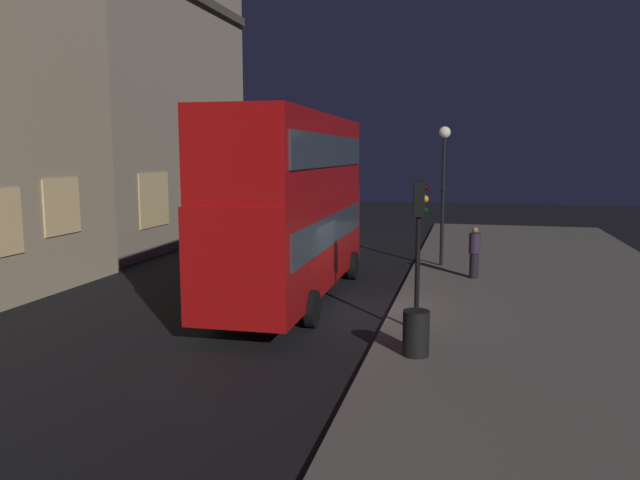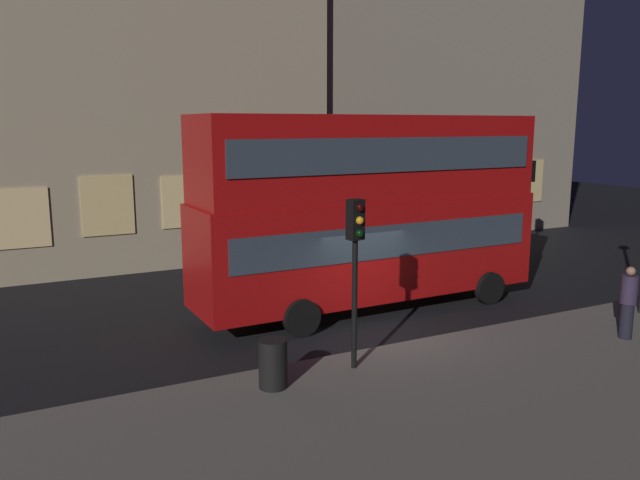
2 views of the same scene
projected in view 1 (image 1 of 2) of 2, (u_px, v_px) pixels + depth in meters
ground_plane at (357, 312)px, 17.46m from camera, size 80.00×80.00×0.00m
sidewalk_slab at (571, 322)px, 16.12m from camera, size 44.00×9.47×0.12m
building_plain_facade at (105, 89)px, 30.46m from camera, size 14.43×9.29×15.23m
double_decker_bus at (292, 199)px, 18.46m from camera, size 10.40×2.96×5.56m
traffic_light_near_kerb at (419, 224)px, 14.86m from camera, size 0.35×0.38×3.67m
traffic_light_far_side at (278, 189)px, 28.65m from camera, size 0.35×0.38×3.89m
street_lamp at (444, 169)px, 23.50m from camera, size 0.45×0.45×5.35m
pedestrian at (474, 252)px, 21.43m from camera, size 0.39×0.39×1.81m
litter_bin at (416, 333)px, 13.24m from camera, size 0.58×0.58×0.99m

